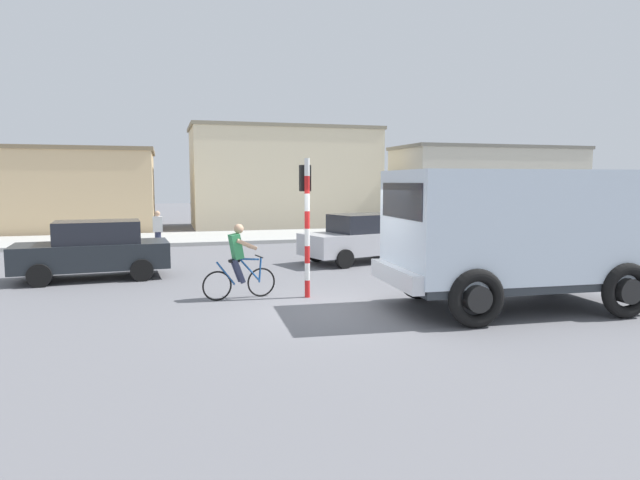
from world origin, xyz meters
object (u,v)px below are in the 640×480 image
Objects in this scene: truck_foreground at (516,230)px; pedestrian_near_kerb at (158,232)px; car_red_near at (94,249)px; traffic_light_pole at (306,208)px; cyclist at (239,261)px; car_white_mid at (362,238)px.

truck_foreground is 13.18m from pedestrian_near_kerb.
car_red_near is 2.54× the size of pedestrian_near_kerb.
pedestrian_near_kerb is (1.65, 4.70, 0.03)m from car_red_near.
truck_foreground is 1.73× the size of traffic_light_pole.
cyclist is 8.60m from pedestrian_near_kerb.
traffic_light_pole is (-3.94, 2.34, 0.40)m from truck_foreground.
truck_foreground is at bearing -84.09° from car_white_mid.
pedestrian_near_kerb is (-6.56, 3.72, 0.03)m from car_white_mid.
car_red_near is 8.28m from car_white_mid.
car_white_mid is at bearing 44.70° from cyclist.
car_red_near is (-8.96, 6.24, -0.85)m from truck_foreground.
cyclist is at bearing -135.30° from car_white_mid.
car_red_near and car_white_mid have the same top height.
cyclist is 0.42× the size of car_red_near.
traffic_light_pole is 5.96m from car_white_mid.
truck_foreground is 10.96m from car_red_near.
car_white_mid is (-0.75, 7.22, -0.85)m from truck_foreground.
truck_foreground is 7.31m from car_white_mid.
cyclist is (-5.48, 2.53, -0.80)m from truck_foreground.
traffic_light_pole is (1.54, -0.20, 1.20)m from cyclist.
pedestrian_near_kerb reaches higher than car_red_near.
truck_foreground is at bearing -30.70° from traffic_light_pole.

